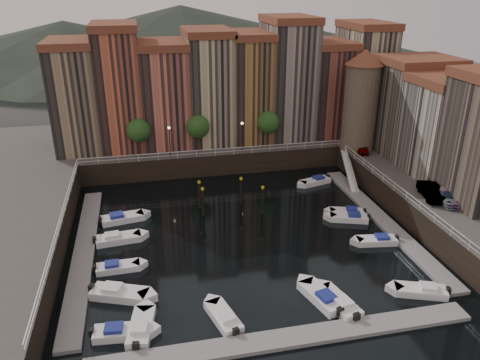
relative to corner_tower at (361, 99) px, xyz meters
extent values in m
plane|color=black|center=(-20.00, -14.50, -10.19)|extent=(200.00, 200.00, 0.00)
cube|color=black|center=(-20.00, 11.50, -8.69)|extent=(80.00, 20.00, 3.00)
cube|color=gray|center=(-36.20, -15.50, -10.02)|extent=(2.00, 28.00, 0.35)
cube|color=gray|center=(-3.80, -15.50, -10.02)|extent=(2.00, 28.00, 0.35)
cube|color=gray|center=(-20.00, -31.50, -10.02)|extent=(30.00, 2.00, 0.35)
cone|color=#2D382D|center=(-50.00, 95.50, -3.19)|extent=(80.00, 80.00, 14.00)
cone|color=#2D382D|center=(-15.00, 95.50, -1.19)|extent=(100.00, 100.00, 18.00)
cone|color=#2D382D|center=(20.00, 95.50, -4.19)|extent=(70.00, 70.00, 12.00)
cube|color=#927A5D|center=(-38.00, 9.00, -0.19)|extent=(6.00, 10.00, 14.00)
cube|color=brown|center=(-38.00, 9.00, 7.31)|extent=(6.30, 10.30, 1.00)
cube|color=#BF5A3C|center=(-32.10, 9.00, 0.81)|extent=(5.80, 10.00, 16.00)
cube|color=brown|center=(-32.10, 9.00, 9.31)|extent=(6.10, 10.30, 1.00)
cube|color=#C66651|center=(-25.95, 9.00, -0.44)|extent=(6.50, 10.00, 13.50)
cube|color=brown|center=(-25.95, 9.00, 6.81)|extent=(6.80, 10.30, 1.00)
cube|color=#C1AD89|center=(-19.60, 9.00, 0.31)|extent=(6.20, 10.00, 15.00)
cube|color=brown|center=(-19.60, 9.00, 8.31)|extent=(6.50, 10.30, 1.00)
cube|color=olive|center=(-13.70, 9.00, 0.06)|extent=(5.60, 10.00, 14.50)
cube|color=brown|center=(-13.70, 9.00, 7.81)|extent=(5.90, 10.30, 1.00)
cube|color=gray|center=(-7.70, 9.00, 1.06)|extent=(6.40, 10.00, 16.50)
cube|color=brown|center=(-7.70, 9.00, 9.81)|extent=(6.70, 10.30, 1.00)
cube|color=brown|center=(-1.50, 9.00, -0.69)|extent=(6.00, 10.00, 13.00)
cube|color=brown|center=(-1.50, 9.00, 6.31)|extent=(6.30, 10.30, 1.00)
cube|color=tan|center=(4.45, 9.00, 0.56)|extent=(5.90, 10.00, 15.50)
cube|color=brown|center=(4.45, 9.00, 8.81)|extent=(6.20, 10.30, 1.00)
cube|color=#6B6051|center=(6.50, -2.50, -1.19)|extent=(9.00, 8.00, 12.00)
cube|color=brown|center=(6.50, -2.50, 5.31)|extent=(9.30, 8.30, 1.00)
cube|color=beige|center=(6.50, -10.50, -1.69)|extent=(9.00, 8.00, 11.00)
cube|color=brown|center=(6.50, -10.50, 4.31)|extent=(9.30, 8.30, 1.00)
cylinder|color=#6B5B4C|center=(0.00, 0.00, -1.19)|extent=(4.60, 4.60, 12.00)
cone|color=brown|center=(0.00, 0.00, 5.61)|extent=(5.20, 5.20, 2.00)
cylinder|color=black|center=(-30.00, 3.70, -5.99)|extent=(0.30, 0.30, 2.40)
sphere|color=#1E4719|center=(-30.00, 3.70, -3.59)|extent=(3.20, 3.20, 3.20)
cylinder|color=black|center=(-22.00, 3.70, -5.99)|extent=(0.30, 0.30, 2.40)
sphere|color=#1E4719|center=(-22.00, 3.70, -3.59)|extent=(3.20, 3.20, 3.20)
cylinder|color=black|center=(-12.00, 3.70, -5.99)|extent=(0.30, 0.30, 2.40)
sphere|color=#1E4719|center=(-12.00, 3.70, -3.59)|extent=(3.20, 3.20, 3.20)
cylinder|color=black|center=(-26.00, 2.70, -5.19)|extent=(0.12, 0.12, 4.00)
sphere|color=#FFD88C|center=(-26.00, 2.70, -3.19)|extent=(0.36, 0.36, 0.36)
cylinder|color=black|center=(-16.00, 2.70, -5.19)|extent=(0.12, 0.12, 4.00)
sphere|color=#FFD88C|center=(-16.00, 2.70, -3.19)|extent=(0.36, 0.36, 0.36)
cube|color=white|center=(-20.00, 1.50, -6.24)|extent=(36.00, 0.08, 0.08)
cube|color=white|center=(-20.00, 1.50, -6.69)|extent=(36.00, 0.06, 0.06)
cube|color=white|center=(-2.00, -15.50, -6.24)|extent=(0.08, 34.00, 0.08)
cube|color=white|center=(-2.00, -15.50, -6.69)|extent=(0.06, 34.00, 0.06)
cube|color=white|center=(-38.00, -15.50, -6.24)|extent=(0.08, 34.00, 0.08)
cube|color=white|center=(-38.00, -15.50, -6.69)|extent=(0.06, 34.00, 0.06)
cube|color=white|center=(-2.90, -4.50, -8.44)|extent=(2.78, 8.26, 2.81)
cube|color=white|center=(-2.90, -4.50, -7.94)|extent=(1.93, 8.32, 3.65)
cylinder|color=black|center=(-23.37, -9.82, -8.69)|extent=(0.32, 0.32, 3.60)
cylinder|color=gold|center=(-23.37, -9.82, -6.84)|extent=(0.36, 0.36, 0.25)
cylinder|color=black|center=(-23.50, -7.83, -8.69)|extent=(0.32, 0.32, 3.60)
cylinder|color=gold|center=(-23.50, -7.83, -6.84)|extent=(0.36, 0.36, 0.25)
cylinder|color=black|center=(-16.59, -10.87, -8.69)|extent=(0.32, 0.32, 3.60)
cylinder|color=gold|center=(-16.59, -10.87, -6.84)|extent=(0.36, 0.36, 0.25)
cylinder|color=black|center=(-18.47, -7.85, -8.69)|extent=(0.32, 0.32, 3.60)
cylinder|color=gold|center=(-18.47, -7.85, -6.84)|extent=(0.36, 0.36, 0.25)
cube|color=white|center=(-32.29, -28.32, -9.90)|extent=(4.42, 2.05, 0.73)
cube|color=navy|center=(-32.87, -28.27, -9.46)|extent=(1.47, 1.29, 0.49)
cube|color=black|center=(-34.52, -28.11, -9.66)|extent=(0.38, 0.52, 0.68)
cube|color=white|center=(-32.53, -23.44, -9.86)|extent=(5.26, 3.57, 0.84)
cube|color=white|center=(-33.15, -23.19, -9.36)|extent=(1.94, 1.82, 0.56)
cube|color=black|center=(-34.91, -22.49, -9.58)|extent=(0.57, 0.66, 0.78)
cube|color=white|center=(-32.77, -19.17, -9.92)|extent=(4.04, 1.66, 0.68)
cube|color=navy|center=(-33.32, -19.19, -9.51)|extent=(1.30, 1.13, 0.45)
cube|color=black|center=(-34.86, -19.23, -9.69)|extent=(0.33, 0.46, 0.64)
cube|color=white|center=(-32.85, -13.84, -9.88)|extent=(4.72, 2.21, 0.78)
cube|color=white|center=(-33.47, -13.90, -9.42)|extent=(1.57, 1.38, 0.52)
cube|color=black|center=(-35.22, -14.08, -9.62)|extent=(0.41, 0.55, 0.73)
cube|color=white|center=(-32.50, -9.30, -9.88)|extent=(4.90, 2.59, 0.79)
cube|color=navy|center=(-33.13, -9.41, -9.40)|extent=(1.68, 1.51, 0.53)
cube|color=black|center=(-34.90, -9.73, -9.61)|extent=(0.46, 0.59, 0.74)
cube|color=white|center=(-7.04, -28.50, -9.90)|extent=(4.65, 3.09, 0.74)
cube|color=white|center=(-6.49, -28.71, -9.46)|extent=(1.71, 1.59, 0.49)
cube|color=black|center=(-4.92, -29.30, -9.65)|extent=(0.50, 0.58, 0.69)
cube|color=white|center=(-6.74, -19.87, -9.92)|extent=(4.25, 2.14, 0.69)
cube|color=navy|center=(-6.19, -19.95, -9.50)|extent=(1.44, 1.29, 0.46)
cube|color=black|center=(-4.64, -20.18, -9.69)|extent=(0.39, 0.50, 0.65)
cube|color=white|center=(-7.41, -14.57, -9.91)|extent=(4.48, 2.89, 0.71)
cube|color=navy|center=(-6.87, -14.75, -9.48)|extent=(1.63, 1.51, 0.48)
cube|color=black|center=(-5.34, -15.28, -9.67)|extent=(0.47, 0.56, 0.67)
cube|color=white|center=(-7.03, -13.15, -9.93)|extent=(4.12, 2.54, 0.66)
cube|color=navy|center=(-6.52, -13.30, -9.54)|extent=(1.48, 1.36, 0.44)
cube|color=black|center=(-5.09, -13.73, -9.71)|extent=(0.42, 0.51, 0.61)
cube|color=white|center=(-7.47, -3.95, -9.91)|extent=(4.46, 2.67, 0.71)
cube|color=navy|center=(-6.92, -3.80, -9.48)|extent=(1.59, 1.45, 0.48)
cube|color=black|center=(-5.36, -3.37, -9.67)|extent=(0.45, 0.55, 0.67)
cube|color=white|center=(-30.84, -28.05, -9.89)|extent=(2.49, 4.68, 0.76)
cube|color=white|center=(-30.94, -28.64, -9.44)|extent=(1.45, 1.61, 0.50)
cube|color=black|center=(-31.25, -30.33, -9.64)|extent=(0.56, 0.44, 0.71)
cube|color=white|center=(-24.39, -28.22, -9.90)|extent=(2.69, 4.52, 0.72)
cube|color=white|center=(-24.24, -28.78, -9.47)|extent=(1.47, 1.61, 0.48)
cube|color=black|center=(-23.81, -30.36, -9.66)|extent=(0.55, 0.45, 0.67)
cube|color=white|center=(-15.79, -27.50, -9.87)|extent=(3.03, 5.03, 0.80)
cube|color=navy|center=(-15.61, -28.11, -9.39)|extent=(1.64, 1.79, 0.54)
cube|color=black|center=(-15.12, -29.87, -9.61)|extent=(0.62, 0.51, 0.75)
cube|color=white|center=(-14.68, -28.45, -9.88)|extent=(2.81, 4.88, 0.78)
cube|color=white|center=(-14.53, -29.06, -9.41)|extent=(1.56, 1.72, 0.52)
cube|color=black|center=(-14.11, -30.79, -9.62)|extent=(0.59, 0.48, 0.73)
imported|color=gray|center=(0.06, -1.65, -6.55)|extent=(2.50, 4.08, 1.30)
imported|color=gray|center=(0.79, -16.92, -6.42)|extent=(2.68, 4.97, 1.56)
imported|color=gray|center=(1.81, -18.11, -6.50)|extent=(2.63, 5.02, 1.39)
camera|label=1|loc=(-29.45, -57.86, 15.00)|focal=35.00mm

